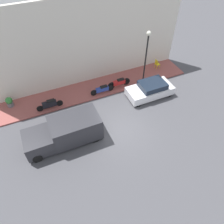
% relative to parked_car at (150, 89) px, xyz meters
% --- Properties ---
extents(ground_plane, '(60.00, 60.00, 0.00)m').
position_rel_parked_car_xyz_m(ground_plane, '(-2.41, 4.00, -0.64)').
color(ground_plane, '#47474C').
extents(sidewalk, '(2.62, 17.26, 0.12)m').
position_rel_parked_car_xyz_m(sidewalk, '(2.68, 4.00, -0.58)').
color(sidewalk, '#934C47').
rests_on(sidewalk, ground_plane).
extents(building_facade, '(0.30, 17.26, 7.41)m').
position_rel_parked_car_xyz_m(building_facade, '(4.14, 4.00, 3.07)').
color(building_facade, silver).
rests_on(building_facade, ground_plane).
extents(parked_car, '(1.84, 3.87, 1.31)m').
position_rel_parked_car_xyz_m(parked_car, '(0.00, 0.00, 0.00)').
color(parked_car, silver).
rests_on(parked_car, ground_plane).
extents(delivery_van, '(2.06, 5.16, 1.88)m').
position_rel_parked_car_xyz_m(delivery_van, '(-1.80, 7.88, 0.32)').
color(delivery_van, '#2D2D33').
rests_on(delivery_van, ground_plane).
extents(motorcycle_red, '(0.30, 2.10, 0.76)m').
position_rel_parked_car_xyz_m(motorcycle_red, '(2.02, 1.96, -0.09)').
color(motorcycle_red, '#B21E1E').
rests_on(motorcycle_red, sidewalk).
extents(motorcycle_black, '(0.30, 2.10, 0.82)m').
position_rel_parked_car_xyz_m(motorcycle_black, '(1.74, 8.18, -0.08)').
color(motorcycle_black, black).
rests_on(motorcycle_black, sidewalk).
extents(motorcycle_blue, '(0.30, 2.09, 0.71)m').
position_rel_parked_car_xyz_m(motorcycle_blue, '(1.80, 3.65, -0.13)').
color(motorcycle_blue, navy).
rests_on(motorcycle_blue, sidewalk).
extents(streetlamp, '(0.36, 0.36, 4.86)m').
position_rel_parked_car_xyz_m(streetlamp, '(1.69, -0.27, 2.78)').
color(streetlamp, black).
rests_on(streetlamp, sidewalk).
extents(potted_plant, '(0.55, 0.55, 0.85)m').
position_rel_parked_car_xyz_m(potted_plant, '(3.31, 11.07, -0.09)').
color(potted_plant, slate).
rests_on(potted_plant, sidewalk).
extents(cafe_chair, '(0.40, 0.40, 0.95)m').
position_rel_parked_car_xyz_m(cafe_chair, '(3.09, -2.58, 0.01)').
color(cafe_chair, yellow).
rests_on(cafe_chair, sidewalk).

